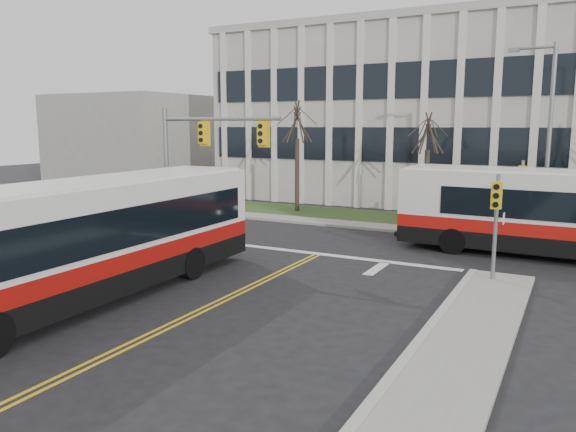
# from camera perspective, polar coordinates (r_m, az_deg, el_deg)

# --- Properties ---
(ground) EXTENTS (120.00, 120.00, 0.00)m
(ground) POSITION_cam_1_polar(r_m,az_deg,el_deg) (17.18, -8.47, -9.35)
(ground) COLOR black
(ground) RESTS_ON ground
(sidewalk_cross) EXTENTS (44.00, 1.60, 0.14)m
(sidewalk_cross) POSITION_cam_1_polar(r_m,az_deg,el_deg) (29.18, 17.98, -1.84)
(sidewalk_cross) COLOR #9E9B93
(sidewalk_cross) RESTS_ON ground
(building_lawn) EXTENTS (44.00, 5.00, 0.12)m
(building_lawn) POSITION_cam_1_polar(r_m,az_deg,el_deg) (31.90, 18.85, -0.99)
(building_lawn) COLOR #31491F
(building_lawn) RESTS_ON ground
(office_building) EXTENTS (40.00, 16.00, 12.00)m
(office_building) POSITION_cam_1_polar(r_m,az_deg,el_deg) (43.35, 21.80, 9.32)
(office_building) COLOR beige
(office_building) RESTS_ON ground
(building_annex) EXTENTS (12.00, 12.00, 8.00)m
(building_annex) POSITION_cam_1_polar(r_m,az_deg,el_deg) (52.96, -14.79, 7.37)
(building_annex) COLOR #9E9B93
(building_annex) RESTS_ON ground
(mast_arm_signal) EXTENTS (6.11, 0.38, 6.20)m
(mast_arm_signal) POSITION_cam_1_polar(r_m,az_deg,el_deg) (25.42, -9.42, 6.43)
(mast_arm_signal) COLOR slate
(mast_arm_signal) RESTS_ON ground
(signal_pole_near) EXTENTS (0.34, 0.39, 3.80)m
(signal_pole_near) POSITION_cam_1_polar(r_m,az_deg,el_deg) (20.36, 20.37, 0.34)
(signal_pole_near) COLOR slate
(signal_pole_near) RESTS_ON ground
(signal_pole_far) EXTENTS (0.34, 0.39, 3.80)m
(signal_pole_far) POSITION_cam_1_polar(r_m,az_deg,el_deg) (28.75, 22.61, 2.65)
(signal_pole_far) COLOR slate
(signal_pole_far) RESTS_ON ground
(streetlight) EXTENTS (2.15, 0.25, 9.20)m
(streetlight) POSITION_cam_1_polar(r_m,az_deg,el_deg) (29.34, 24.71, 7.91)
(streetlight) COLOR slate
(streetlight) RESTS_ON ground
(directory_sign) EXTENTS (1.50, 0.12, 2.00)m
(directory_sign) POSITION_cam_1_polar(r_m,az_deg,el_deg) (31.72, 14.35, 1.20)
(directory_sign) COLOR slate
(directory_sign) RESTS_ON ground
(tree_left) EXTENTS (1.80, 1.80, 7.70)m
(tree_left) POSITION_cam_1_polar(r_m,az_deg,el_deg) (34.83, 0.95, 9.34)
(tree_left) COLOR #42352B
(tree_left) RESTS_ON ground
(tree_mid) EXTENTS (1.80, 1.80, 6.82)m
(tree_mid) POSITION_cam_1_polar(r_m,az_deg,el_deg) (32.23, 14.04, 7.96)
(tree_mid) COLOR #42352B
(tree_mid) RESTS_ON ground
(bus_main) EXTENTS (3.16, 13.83, 3.68)m
(bus_main) POSITION_cam_1_polar(r_m,az_deg,el_deg) (18.47, -19.67, -2.57)
(bus_main) COLOR silver
(bus_main) RESTS_ON ground
(bus_cross) EXTENTS (13.37, 3.30, 3.54)m
(bus_cross) POSITION_cam_1_polar(r_m,az_deg,el_deg) (25.45, 26.46, -0.04)
(bus_cross) COLOR silver
(bus_cross) RESTS_ON ground
(newspaper_box_red) EXTENTS (0.54, 0.50, 0.95)m
(newspaper_box_red) POSITION_cam_1_polar(r_m,az_deg,el_deg) (23.82, -26.93, -3.83)
(newspaper_box_red) COLOR maroon
(newspaper_box_red) RESTS_ON ground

